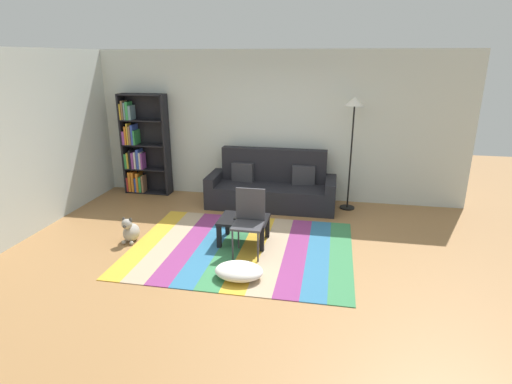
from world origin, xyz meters
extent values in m
plane|color=#9E7042|center=(0.00, 0.00, 0.00)|extent=(14.00, 14.00, 0.00)
cube|color=silver|center=(0.00, 2.55, 1.35)|extent=(6.80, 0.10, 2.70)
cube|color=silver|center=(-3.40, 0.75, 1.35)|extent=(0.10, 5.50, 2.70)
cube|color=gold|center=(-1.51, 0.19, 0.01)|extent=(0.31, 2.37, 0.01)
cube|color=tan|center=(-1.20, 0.19, 0.01)|extent=(0.31, 2.37, 0.01)
cube|color=#843370|center=(-0.90, 0.19, 0.01)|extent=(0.31, 2.37, 0.01)
cube|color=teal|center=(-0.59, 0.19, 0.01)|extent=(0.31, 2.37, 0.01)
cube|color=#387F4C|center=(-0.29, 0.19, 0.01)|extent=(0.31, 2.37, 0.01)
cube|color=gold|center=(0.02, 0.19, 0.01)|extent=(0.31, 2.37, 0.01)
cube|color=tan|center=(0.32, 0.19, 0.01)|extent=(0.31, 2.37, 0.01)
cube|color=#843370|center=(0.63, 0.19, 0.01)|extent=(0.31, 2.37, 0.01)
cube|color=teal|center=(0.94, 0.19, 0.01)|extent=(0.31, 2.37, 0.01)
cube|color=#387F4C|center=(1.24, 0.19, 0.01)|extent=(0.31, 2.37, 0.01)
cube|color=black|center=(0.01, 1.95, 0.20)|extent=(1.90, 0.80, 0.40)
cube|color=black|center=(0.01, 2.25, 0.70)|extent=(1.90, 0.20, 0.60)
cube|color=black|center=(-1.03, 1.95, 0.28)|extent=(0.18, 0.80, 0.56)
cube|color=black|center=(1.05, 1.95, 0.28)|extent=(0.18, 0.80, 0.56)
cube|color=#333338|center=(-0.54, 2.13, 0.56)|extent=(0.42, 0.19, 0.36)
cube|color=#333338|center=(0.56, 2.13, 0.56)|extent=(0.42, 0.19, 0.36)
cube|color=black|center=(-2.92, 2.30, 0.96)|extent=(0.04, 0.28, 1.92)
cube|color=black|center=(-2.06, 2.30, 0.96)|extent=(0.04, 0.28, 1.92)
cube|color=black|center=(-2.49, 2.43, 0.96)|extent=(0.90, 0.01, 1.92)
cube|color=black|center=(-2.49, 2.30, 0.02)|extent=(0.86, 0.28, 0.02)
cube|color=black|center=(-2.49, 2.30, 0.49)|extent=(0.86, 0.28, 0.02)
cube|color=black|center=(-2.49, 2.30, 0.96)|extent=(0.86, 0.28, 0.02)
cube|color=black|center=(-2.49, 2.30, 1.43)|extent=(0.86, 0.28, 0.02)
cube|color=black|center=(-2.49, 2.30, 1.90)|extent=(0.86, 0.28, 0.02)
cube|color=red|center=(-2.89, 2.27, 0.17)|extent=(0.03, 0.19, 0.28)
cube|color=orange|center=(-2.84, 2.29, 0.22)|extent=(0.05, 0.24, 0.39)
cube|color=orange|center=(-2.78, 2.26, 0.23)|extent=(0.05, 0.18, 0.39)
cube|color=#334CB2|center=(-2.72, 2.27, 0.17)|extent=(0.03, 0.19, 0.28)
cube|color=orange|center=(-2.68, 2.30, 0.22)|extent=(0.04, 0.26, 0.38)
cube|color=green|center=(-2.63, 2.27, 0.18)|extent=(0.05, 0.20, 0.31)
cube|color=#8C6647|center=(-2.57, 2.26, 0.19)|extent=(0.04, 0.17, 0.33)
cube|color=green|center=(-2.88, 2.28, 0.64)|extent=(0.05, 0.23, 0.28)
cube|color=gold|center=(-2.84, 2.28, 0.65)|extent=(0.03, 0.22, 0.31)
cube|color=black|center=(-2.79, 2.28, 0.68)|extent=(0.04, 0.21, 0.36)
cube|color=purple|center=(-2.74, 2.27, 0.66)|extent=(0.05, 0.21, 0.31)
cube|color=silver|center=(-2.69, 2.29, 0.66)|extent=(0.04, 0.25, 0.33)
cube|color=#334CB2|center=(-2.63, 2.28, 0.69)|extent=(0.05, 0.22, 0.38)
cube|color=silver|center=(-2.58, 2.27, 0.66)|extent=(0.03, 0.20, 0.32)
cube|color=purple|center=(-2.55, 2.26, 0.65)|extent=(0.03, 0.19, 0.31)
cube|color=purple|center=(-2.88, 2.27, 1.09)|extent=(0.05, 0.21, 0.25)
cube|color=orange|center=(-2.83, 2.27, 1.14)|extent=(0.03, 0.20, 0.35)
cube|color=gold|center=(-2.79, 2.26, 1.17)|extent=(0.03, 0.18, 0.41)
cube|color=#8C6647|center=(-2.75, 2.29, 1.15)|extent=(0.04, 0.25, 0.35)
cube|color=#334CB2|center=(-2.70, 2.30, 1.16)|extent=(0.04, 0.25, 0.38)
cube|color=green|center=(-2.66, 2.30, 1.11)|extent=(0.03, 0.26, 0.27)
cube|color=gold|center=(-2.89, 2.27, 1.59)|extent=(0.03, 0.19, 0.29)
cube|color=#8C6647|center=(-2.85, 2.27, 1.62)|extent=(0.03, 0.21, 0.35)
cube|color=#668C99|center=(-2.80, 2.26, 1.60)|extent=(0.03, 0.18, 0.32)
cube|color=green|center=(-2.75, 2.28, 1.61)|extent=(0.05, 0.21, 0.33)
cube|color=#668C99|center=(-2.70, 2.28, 1.57)|extent=(0.05, 0.22, 0.26)
cube|color=black|center=(-0.14, 0.39, 0.36)|extent=(0.69, 0.55, 0.04)
cube|color=black|center=(-0.45, 0.15, 0.18)|extent=(0.06, 0.06, 0.33)
cube|color=black|center=(0.16, 0.15, 0.18)|extent=(0.06, 0.06, 0.33)
cube|color=black|center=(-0.45, 0.62, 0.18)|extent=(0.06, 0.06, 0.33)
cube|color=black|center=(0.16, 0.62, 0.18)|extent=(0.06, 0.06, 0.33)
ellipsoid|color=white|center=(0.02, -0.62, 0.10)|extent=(0.59, 0.45, 0.18)
ellipsoid|color=#9E998E|center=(-1.77, 0.14, 0.13)|extent=(0.22, 0.30, 0.26)
sphere|color=#9E998E|center=(-1.77, 0.03, 0.30)|extent=(0.15, 0.15, 0.15)
ellipsoid|color=#474440|center=(-1.77, -0.03, 0.29)|extent=(0.06, 0.07, 0.05)
ellipsoid|color=#474440|center=(-1.82, 0.05, 0.36)|extent=(0.05, 0.04, 0.08)
ellipsoid|color=#474440|center=(-1.72, 0.05, 0.36)|extent=(0.05, 0.04, 0.08)
sphere|color=#9E998E|center=(-1.83, 0.00, 0.03)|extent=(0.06, 0.06, 0.06)
sphere|color=#9E998E|center=(-1.71, 0.00, 0.03)|extent=(0.06, 0.06, 0.06)
cylinder|color=black|center=(1.36, 2.13, 0.01)|extent=(0.26, 0.26, 0.02)
cylinder|color=black|center=(1.36, 2.13, 0.91)|extent=(0.03, 0.03, 1.78)
cone|color=white|center=(1.36, 2.13, 1.87)|extent=(0.32, 0.32, 0.14)
cube|color=black|center=(-0.24, 0.38, 0.39)|extent=(0.06, 0.15, 0.02)
cube|color=#38383D|center=(0.00, 0.00, 0.44)|extent=(0.40, 0.40, 0.03)
cube|color=#38383D|center=(0.00, 0.18, 0.68)|extent=(0.40, 0.03, 0.44)
cylinder|color=#38383D|center=(-0.17, -0.17, 0.21)|extent=(0.02, 0.02, 0.42)
cylinder|color=#38383D|center=(0.17, -0.17, 0.21)|extent=(0.02, 0.02, 0.42)
cylinder|color=#38383D|center=(-0.17, 0.17, 0.21)|extent=(0.02, 0.02, 0.42)
cylinder|color=#38383D|center=(0.17, 0.17, 0.21)|extent=(0.02, 0.02, 0.42)
camera|label=1|loc=(1.06, -4.94, 2.57)|focal=28.90mm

